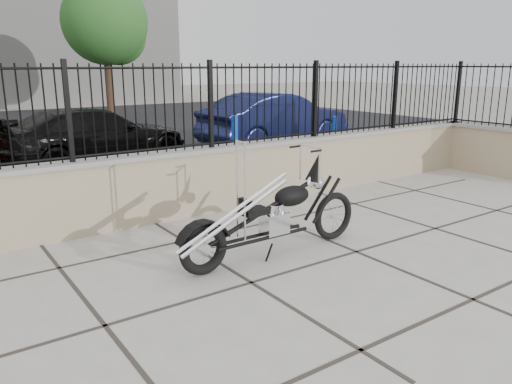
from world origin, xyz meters
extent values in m
plane|color=#99968E|center=(0.00, 0.00, 0.00)|extent=(90.00, 90.00, 0.00)
plane|color=black|center=(0.00, 12.50, 0.00)|extent=(30.00, 30.00, 0.00)
cube|color=gray|center=(0.00, 2.50, 0.48)|extent=(14.00, 0.36, 0.96)
cube|color=gray|center=(6.85, 1.30, 0.48)|extent=(0.36, 2.50, 0.96)
cube|color=black|center=(0.00, 2.50, 1.56)|extent=(14.00, 0.08, 1.20)
cube|color=black|center=(6.85, 1.30, 1.56)|extent=(0.08, 2.30, 1.20)
imported|color=black|center=(0.72, 7.14, 0.62)|extent=(4.47, 2.39, 1.23)
imported|color=#0F1439|center=(5.51, 6.90, 0.71)|extent=(4.44, 1.94, 1.42)
cylinder|color=blue|center=(2.85, 4.77, 0.57)|extent=(0.17, 0.17, 1.13)
cylinder|color=blue|center=(6.03, 5.17, 0.45)|extent=(0.14, 0.14, 0.91)
cylinder|color=#382619|center=(4.20, 16.21, 1.54)|extent=(0.31, 0.31, 3.09)
sphere|color=#2E5A21|center=(4.20, 16.21, 3.91)|extent=(3.30, 3.30, 3.30)
camera|label=1|loc=(-2.62, -3.85, 2.14)|focal=35.00mm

